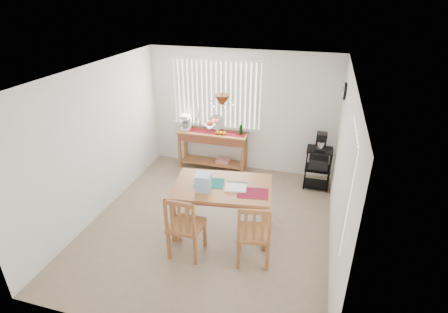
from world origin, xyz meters
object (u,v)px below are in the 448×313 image
(sideboard, at_px, (213,141))
(dining_table, at_px, (222,191))
(cart_items, at_px, (321,141))
(chair_left, at_px, (185,226))
(wire_cart, at_px, (318,164))
(chair_right, at_px, (254,234))

(sideboard, height_order, dining_table, sideboard)
(cart_items, bearing_deg, chair_left, -124.58)
(sideboard, bearing_deg, chair_left, -80.72)
(sideboard, distance_m, wire_cart, 2.28)
(sideboard, distance_m, chair_left, 2.88)
(sideboard, bearing_deg, dining_table, -68.52)
(cart_items, bearing_deg, wire_cart, -90.00)
(dining_table, height_order, chair_right, chair_right)
(wire_cart, xyz_separation_m, chair_right, (-0.80, -2.50, 0.00))
(dining_table, bearing_deg, chair_right, -45.06)
(chair_right, bearing_deg, dining_table, 134.94)
(cart_items, relative_size, chair_left, 0.33)
(dining_table, distance_m, chair_left, 0.87)
(wire_cart, bearing_deg, chair_left, -124.67)
(wire_cart, distance_m, chair_left, 3.17)
(wire_cart, distance_m, chair_right, 2.62)
(sideboard, relative_size, cart_items, 4.40)
(dining_table, xyz_separation_m, chair_right, (0.65, -0.66, -0.23))
(cart_items, xyz_separation_m, chair_left, (-1.80, -2.62, -0.49))
(cart_items, relative_size, dining_table, 0.21)
(sideboard, height_order, cart_items, cart_items)
(cart_items, bearing_deg, chair_right, -107.72)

